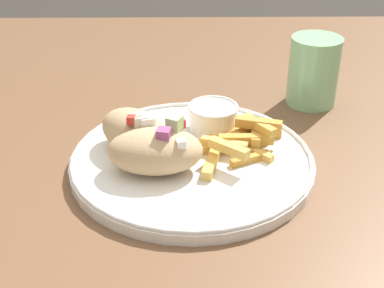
{
  "coord_description": "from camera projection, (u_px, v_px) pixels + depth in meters",
  "views": [
    {
      "loc": [
        -0.03,
        -0.65,
        1.09
      ],
      "look_at": [
        -0.02,
        -0.06,
        0.74
      ],
      "focal_mm": 50.0,
      "sensor_mm": 36.0,
      "label": 1
    }
  ],
  "objects": [
    {
      "name": "table",
      "position": [
        205.0,
        187.0,
        0.79
      ],
      "size": [
        1.2,
        1.2,
        0.71
      ],
      "color": "brown",
      "rests_on": "ground_plane"
    },
    {
      "name": "plate",
      "position": [
        192.0,
        160.0,
        0.7
      ],
      "size": [
        0.32,
        0.32,
        0.02
      ],
      "color": "white",
      "rests_on": "table"
    },
    {
      "name": "pita_sandwich_near",
      "position": [
        156.0,
        150.0,
        0.66
      ],
      "size": [
        0.12,
        0.08,
        0.07
      ],
      "rotation": [
        0.0,
        0.0,
        -0.01
      ],
      "color": "tan",
      "rests_on": "plate"
    },
    {
      "name": "pita_sandwich_far",
      "position": [
        135.0,
        131.0,
        0.7
      ],
      "size": [
        0.12,
        0.12,
        0.06
      ],
      "rotation": [
        0.0,
        0.0,
        -0.76
      ],
      "color": "tan",
      "rests_on": "plate"
    },
    {
      "name": "fries_pile",
      "position": [
        239.0,
        141.0,
        0.71
      ],
      "size": [
        0.15,
        0.13,
        0.04
      ],
      "color": "#E5B251",
      "rests_on": "plate"
    },
    {
      "name": "sauce_ramekin",
      "position": [
        213.0,
        116.0,
        0.75
      ],
      "size": [
        0.07,
        0.07,
        0.04
      ],
      "color": "white",
      "rests_on": "plate"
    },
    {
      "name": "water_glass",
      "position": [
        313.0,
        74.0,
        0.84
      ],
      "size": [
        0.08,
        0.08,
        0.11
      ],
      "color": "#8CCC93",
      "rests_on": "table"
    }
  ]
}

